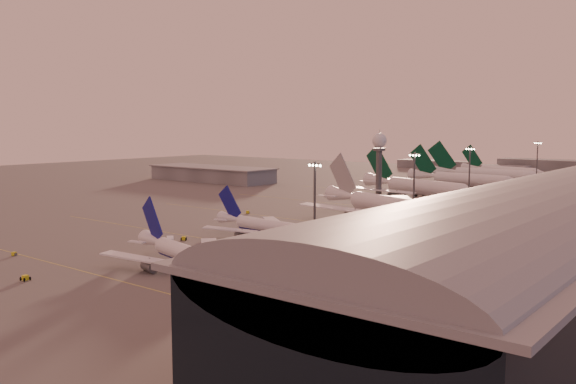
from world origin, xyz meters
The scene contains 26 objects.
ground centered at (0.00, 0.00, 0.00)m, with size 700.00×700.00×0.00m, color #524F4F.
taxiway_markings centered at (30.00, 56.00, 0.01)m, with size 180.00×185.25×0.02m.
hangar centered at (-120.00, 140.00, 4.32)m, with size 82.00×27.00×8.50m.
radar_tower centered at (5.00, 120.00, 20.95)m, with size 6.40×6.40×31.10m.
mast_a centered at (58.00, 0.00, 13.74)m, with size 3.60×0.56×25.00m.
mast_b centered at (55.00, 55.00, 13.74)m, with size 3.60×0.56×25.00m.
mast_c centered at (50.00, 110.00, 13.74)m, with size 3.60×0.56×25.00m.
mast_d centered at (48.00, 200.00, 13.74)m, with size 3.60×0.56×25.00m.
distant_horizon centered at (2.62, 325.14, 3.89)m, with size 165.00×37.50×9.00m.
narrowbody_near centered at (32.46, -18.50, 3.10)m, with size 38.53×30.39×15.30m.
narrowbody_mid centered at (21.09, 22.98, 2.91)m, with size 36.84×29.32×14.39m.
widebody_white centered at (33.16, 75.57, 3.90)m, with size 61.42×48.39×22.51m.
greentail_a centered at (16.38, 135.21, 4.20)m, with size 64.05×51.05×23.80m.
greentail_b centered at (16.80, 184.04, 4.05)m, with size 63.07×50.72×22.92m.
greentail_c centered at (14.99, 217.92, 4.24)m, with size 66.14×53.38×24.01m.
greentail_d centered at (9.97, 260.45, 3.62)m, with size 55.99×44.82×20.51m.
gsv_truck_a centered at (-9.82, -36.51, 1.03)m, with size 5.29×3.66×2.01m.
gsv_tug_near centered at (15.82, -47.53, 0.56)m, with size 2.53×3.94×1.08m.
gsv_catering_a centered at (62.06, -2.69, 2.33)m, with size 6.05×3.50×4.66m.
gsv_tug_mid centered at (8.04, 4.36, 0.55)m, with size 4.10×4.33×1.07m.
gsv_truck_b centered at (42.66, 37.46, 1.29)m, with size 6.44×2.80×2.53m.
gsv_truck_c centered at (-13.17, 55.46, 1.15)m, with size 4.94×5.67×2.25m.
gsv_catering_b centered at (61.76, 69.18, 2.35)m, with size 6.19×3.94×4.70m.
gsv_tug_far centered at (15.88, 104.60, 0.51)m, with size 4.02×3.68×0.99m.
gsv_truck_d centered at (-25.55, 125.45, 1.28)m, with size 4.44×6.62×2.52m.
gsv_tug_hangar centered at (40.04, 149.13, 0.59)m, with size 4.65×4.09×1.14m.
Camera 1 is at (139.90, -112.05, 33.49)m, focal length 38.00 mm.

